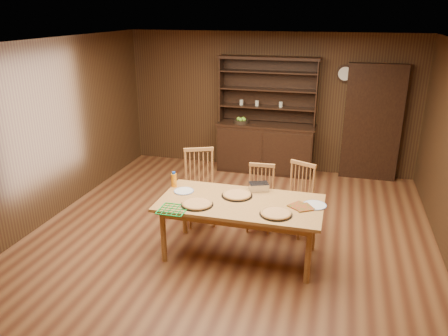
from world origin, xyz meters
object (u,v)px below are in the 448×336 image
(dining_table, at_px, (240,207))
(chair_right, at_px, (298,196))
(chair_left, at_px, (200,184))
(juice_bottle, at_px, (174,180))
(china_hutch, at_px, (266,142))
(chair_center, at_px, (260,195))

(dining_table, distance_m, chair_right, 1.08)
(chair_left, distance_m, juice_bottle, 0.64)
(dining_table, xyz_separation_m, juice_bottle, (-0.96, 0.24, 0.17))
(china_hutch, distance_m, dining_table, 3.16)
(chair_center, xyz_separation_m, juice_bottle, (-1.06, -0.59, 0.35))
(chair_center, distance_m, chair_right, 0.53)
(china_hutch, xyz_separation_m, chair_center, (0.34, -2.32, -0.10))
(chair_center, bearing_deg, juice_bottle, -154.20)
(dining_table, xyz_separation_m, chair_left, (-0.79, 0.80, -0.09))
(juice_bottle, bearing_deg, chair_center, 29.11)
(juice_bottle, bearing_deg, dining_table, -14.07)
(dining_table, bearing_deg, juice_bottle, 165.93)
(china_hutch, height_order, chair_center, china_hutch)
(dining_table, xyz_separation_m, chair_center, (0.10, 0.83, -0.18))
(chair_right, xyz_separation_m, juice_bottle, (-1.59, -0.63, 0.32))
(chair_left, height_order, juice_bottle, chair_left)
(dining_table, relative_size, chair_right, 2.00)
(chair_right, height_order, juice_bottle, chair_right)
(dining_table, height_order, juice_bottle, juice_bottle)
(chair_center, relative_size, chair_right, 0.94)
(dining_table, relative_size, juice_bottle, 9.57)
(dining_table, xyz_separation_m, chair_right, (0.62, 0.87, -0.14))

